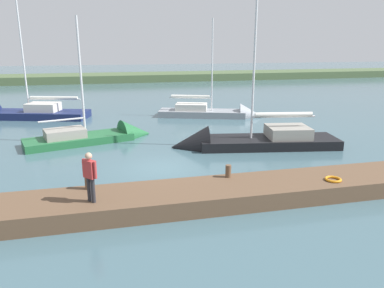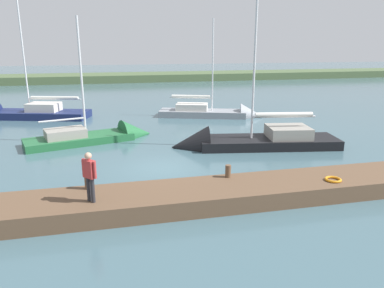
{
  "view_description": "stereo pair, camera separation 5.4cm",
  "coord_description": "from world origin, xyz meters",
  "px_view_note": "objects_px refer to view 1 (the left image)",
  "views": [
    {
      "loc": [
        2.48,
        17.2,
        5.97
      ],
      "look_at": [
        -1.35,
        0.97,
        1.42
      ],
      "focal_mm": 34.1,
      "sensor_mm": 36.0,
      "label": 1
    },
    {
      "loc": [
        2.42,
        17.21,
        5.97
      ],
      "look_at": [
        -1.35,
        0.97,
        1.42
      ],
      "focal_mm": 34.1,
      "sensor_mm": 36.0,
      "label": 2
    }
  ],
  "objects_px": {
    "sailboat_outer_mooring": "(103,138)",
    "person_on_dock": "(90,173)",
    "sailboat_inner_slip": "(218,114)",
    "mooring_post_far": "(88,180)",
    "sailboat_far_left": "(242,144)",
    "life_ring_buoy": "(333,179)",
    "sailboat_near_dock": "(16,115)",
    "mooring_post_near": "(228,171)"
  },
  "relations": [
    {
      "from": "sailboat_outer_mooring",
      "to": "mooring_post_far",
      "type": "bearing_deg",
      "value": -109.34
    },
    {
      "from": "mooring_post_far",
      "to": "sailboat_outer_mooring",
      "type": "xyz_separation_m",
      "value": [
        -0.5,
        -10.13,
        -0.91
      ]
    },
    {
      "from": "sailboat_inner_slip",
      "to": "sailboat_near_dock",
      "type": "bearing_deg",
      "value": -172.9
    },
    {
      "from": "sailboat_far_left",
      "to": "person_on_dock",
      "type": "xyz_separation_m",
      "value": [
        8.48,
        7.7,
        1.54
      ]
    },
    {
      "from": "mooring_post_far",
      "to": "sailboat_inner_slip",
      "type": "height_order",
      "value": "sailboat_inner_slip"
    },
    {
      "from": "life_ring_buoy",
      "to": "mooring_post_far",
      "type": "bearing_deg",
      "value": -8.01
    },
    {
      "from": "sailboat_inner_slip",
      "to": "sailboat_far_left",
      "type": "relative_size",
      "value": 0.87
    },
    {
      "from": "person_on_dock",
      "to": "mooring_post_far",
      "type": "bearing_deg",
      "value": -123.36
    },
    {
      "from": "sailboat_far_left",
      "to": "sailboat_outer_mooring",
      "type": "bearing_deg",
      "value": -14.7
    },
    {
      "from": "life_ring_buoy",
      "to": "sailboat_outer_mooring",
      "type": "distance_m",
      "value": 14.64
    },
    {
      "from": "sailboat_inner_slip",
      "to": "sailboat_near_dock",
      "type": "distance_m",
      "value": 17.13
    },
    {
      "from": "mooring_post_far",
      "to": "sailboat_outer_mooring",
      "type": "height_order",
      "value": "sailboat_outer_mooring"
    },
    {
      "from": "sailboat_inner_slip",
      "to": "person_on_dock",
      "type": "xyz_separation_m",
      "value": [
        9.92,
        17.21,
        1.52
      ]
    },
    {
      "from": "mooring_post_far",
      "to": "sailboat_inner_slip",
      "type": "relative_size",
      "value": 0.08
    },
    {
      "from": "mooring_post_far",
      "to": "sailboat_near_dock",
      "type": "height_order",
      "value": "sailboat_near_dock"
    },
    {
      "from": "sailboat_outer_mooring",
      "to": "sailboat_far_left",
      "type": "xyz_separation_m",
      "value": [
        -8.14,
        3.66,
        0.03
      ]
    },
    {
      "from": "life_ring_buoy",
      "to": "sailboat_far_left",
      "type": "relative_size",
      "value": 0.06
    },
    {
      "from": "sailboat_near_dock",
      "to": "sailboat_outer_mooring",
      "type": "bearing_deg",
      "value": 144.44
    },
    {
      "from": "sailboat_inner_slip",
      "to": "sailboat_outer_mooring",
      "type": "relative_size",
      "value": 1.04
    },
    {
      "from": "life_ring_buoy",
      "to": "sailboat_inner_slip",
      "type": "distance_m",
      "value": 17.34
    },
    {
      "from": "mooring_post_far",
      "to": "sailboat_near_dock",
      "type": "xyz_separation_m",
      "value": [
        6.69,
        -19.47,
        -0.85
      ]
    },
    {
      "from": "mooring_post_far",
      "to": "life_ring_buoy",
      "type": "xyz_separation_m",
      "value": [
        -9.57,
        1.35,
        -0.32
      ]
    },
    {
      "from": "life_ring_buoy",
      "to": "mooring_post_near",
      "type": "bearing_deg",
      "value": -18.63
    },
    {
      "from": "sailboat_inner_slip",
      "to": "mooring_post_far",
      "type": "bearing_deg",
      "value": -103.4
    },
    {
      "from": "sailboat_inner_slip",
      "to": "person_on_dock",
      "type": "height_order",
      "value": "sailboat_inner_slip"
    },
    {
      "from": "sailboat_outer_mooring",
      "to": "person_on_dock",
      "type": "relative_size",
      "value": 4.85
    },
    {
      "from": "life_ring_buoy",
      "to": "person_on_dock",
      "type": "relative_size",
      "value": 0.37
    },
    {
      "from": "life_ring_buoy",
      "to": "person_on_dock",
      "type": "xyz_separation_m",
      "value": [
        9.41,
        -0.11,
        0.99
      ]
    },
    {
      "from": "mooring_post_near",
      "to": "life_ring_buoy",
      "type": "xyz_separation_m",
      "value": [
        -4.0,
        1.35,
        -0.21
      ]
    },
    {
      "from": "life_ring_buoy",
      "to": "sailboat_outer_mooring",
      "type": "height_order",
      "value": "sailboat_outer_mooring"
    },
    {
      "from": "sailboat_inner_slip",
      "to": "person_on_dock",
      "type": "bearing_deg",
      "value": -101.11
    },
    {
      "from": "life_ring_buoy",
      "to": "sailboat_near_dock",
      "type": "distance_m",
      "value": 26.42
    },
    {
      "from": "mooring_post_far",
      "to": "sailboat_near_dock",
      "type": "distance_m",
      "value": 20.6
    },
    {
      "from": "sailboat_near_dock",
      "to": "person_on_dock",
      "type": "xyz_separation_m",
      "value": [
        -6.85,
        20.7,
        1.51
      ]
    },
    {
      "from": "mooring_post_far",
      "to": "person_on_dock",
      "type": "xyz_separation_m",
      "value": [
        -0.16,
        1.23,
        0.67
      ]
    },
    {
      "from": "sailboat_inner_slip",
      "to": "sailboat_outer_mooring",
      "type": "xyz_separation_m",
      "value": [
        9.59,
        5.85,
        -0.05
      ]
    },
    {
      "from": "sailboat_far_left",
      "to": "mooring_post_near",
      "type": "bearing_deg",
      "value": 74.17
    },
    {
      "from": "sailboat_outer_mooring",
      "to": "sailboat_far_left",
      "type": "distance_m",
      "value": 8.92
    },
    {
      "from": "sailboat_outer_mooring",
      "to": "sailboat_near_dock",
      "type": "bearing_deg",
      "value": 111.02
    },
    {
      "from": "sailboat_far_left",
      "to": "sailboat_near_dock",
      "type": "bearing_deg",
      "value": -30.82
    },
    {
      "from": "mooring_post_near",
      "to": "person_on_dock",
      "type": "height_order",
      "value": "person_on_dock"
    },
    {
      "from": "person_on_dock",
      "to": "sailboat_inner_slip",
      "type": "bearing_deg",
      "value": -160.77
    }
  ]
}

